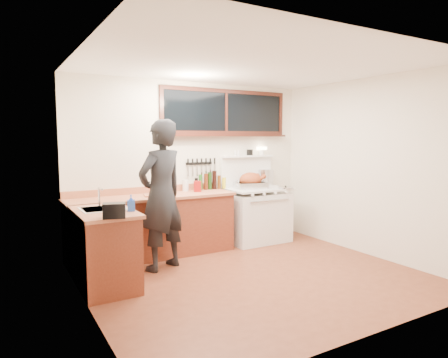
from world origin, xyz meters
TOP-DOWN VIEW (x-y plane):
  - ground_plane at (0.00, 0.00)m, footprint 4.00×3.50m
  - room_shell at (0.00, 0.00)m, footprint 4.10×3.60m
  - counter_back at (-0.80, 1.45)m, footprint 2.44×0.64m
  - counter_left at (-1.70, 0.62)m, footprint 0.64×1.09m
  - sink_unit at (-1.68, 0.70)m, footprint 0.50×0.45m
  - vintage_stove at (1.00, 1.41)m, footprint 1.02×0.74m
  - back_window at (0.60, 1.72)m, footprint 2.32×0.13m
  - left_doorway at (-1.99, -0.55)m, footprint 0.02×1.04m
  - knife_strip at (0.12, 1.73)m, footprint 0.52×0.03m
  - man at (-0.89, 0.87)m, footprint 0.84×0.71m
  - soap_bottle at (-1.43, 0.41)m, footprint 0.11×0.11m
  - toaster at (-1.70, 0.12)m, footprint 0.26×0.22m
  - cutting_board at (-0.73, 1.41)m, footprint 0.45×0.38m
  - roast_turkey at (0.90, 1.43)m, footprint 0.55×0.46m
  - stockpot at (1.38, 1.69)m, footprint 0.40×0.40m
  - saucepan at (1.05, 1.60)m, footprint 0.19×0.27m
  - pot_lid at (1.39, 1.13)m, footprint 0.31×0.31m
  - coffee_tin at (-0.05, 1.49)m, footprint 0.14×0.12m
  - pitcher at (-0.18, 1.64)m, footprint 0.12×0.12m
  - bottle_cluster at (0.25, 1.63)m, footprint 0.56×0.07m

SIDE VIEW (x-z plane):
  - ground_plane at x=0.00m, z-range -0.02..0.00m
  - counter_left at x=-1.70m, z-range 0.00..0.90m
  - counter_back at x=-0.80m, z-range -0.05..0.95m
  - vintage_stove at x=1.00m, z-range -0.32..1.25m
  - sink_unit at x=-1.68m, z-range 0.66..1.03m
  - pot_lid at x=1.39m, z-range 0.89..0.93m
  - cutting_board at x=-0.73m, z-range 0.88..1.02m
  - saucepan at x=1.05m, z-range 0.90..1.01m
  - toaster at x=-1.70m, z-range 0.90..1.06m
  - coffee_tin at x=-0.05m, z-range 0.90..1.07m
  - man at x=-0.89m, z-range 0.00..1.97m
  - pitcher at x=-0.18m, z-range 0.90..1.08m
  - soap_bottle at x=-1.43m, z-range 0.90..1.09m
  - roast_turkey at x=0.90m, z-range 0.87..1.14m
  - bottle_cluster at x=0.25m, z-range 0.88..1.18m
  - stockpot at x=1.38m, z-range 0.90..1.18m
  - left_doorway at x=-1.99m, z-range 0.00..2.17m
  - knife_strip at x=0.12m, z-range 1.17..1.45m
  - room_shell at x=0.00m, z-range 0.32..2.97m
  - back_window at x=0.60m, z-range 1.68..2.45m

